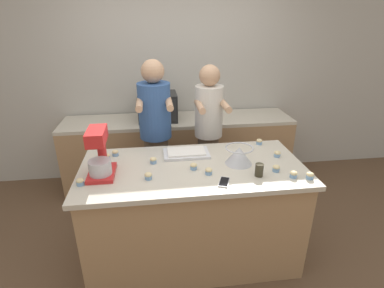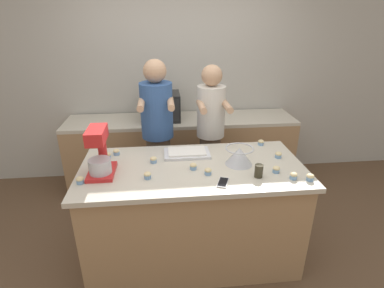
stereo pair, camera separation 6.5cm
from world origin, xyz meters
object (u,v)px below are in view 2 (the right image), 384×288
(person_right, at_px, (210,137))
(mixing_bowl, at_px, (239,156))
(cupcake_6, at_px, (108,156))
(cupcake_1, at_px, (147,175))
(cupcake_11, at_px, (261,142))
(drinking_glass, at_px, (259,171))
(cupcake_4, at_px, (278,155))
(cupcake_5, at_px, (294,176))
(stand_mixer, at_px, (100,154))
(cupcake_10, at_px, (208,171))
(microwave_oven, at_px, (161,107))
(cupcake_0, at_px, (310,177))
(cupcake_9, at_px, (153,160))
(baking_tray, at_px, (187,153))
(person_left, at_px, (158,137))
(cupcake_3, at_px, (193,166))
(cupcake_2, at_px, (276,169))
(cell_phone, at_px, (223,182))
(cupcake_7, at_px, (80,180))
(cupcake_8, at_px, (116,152))

(person_right, relative_size, mixing_bowl, 6.95)
(cupcake_6, bearing_deg, cupcake_1, -47.40)
(cupcake_6, relative_size, cupcake_11, 1.00)
(drinking_glass, bearing_deg, cupcake_4, 48.35)
(mixing_bowl, xyz_separation_m, cupcake_5, (0.35, -0.28, -0.05))
(stand_mixer, xyz_separation_m, cupcake_6, (0.00, 0.27, -0.14))
(drinking_glass, xyz_separation_m, cupcake_11, (0.21, 0.59, -0.02))
(cupcake_1, height_order, cupcake_10, same)
(microwave_oven, height_order, cupcake_0, microwave_oven)
(microwave_oven, bearing_deg, cupcake_9, -93.45)
(baking_tray, relative_size, microwave_oven, 0.88)
(person_left, xyz_separation_m, cupcake_6, (-0.43, -0.52, 0.05))
(baking_tray, distance_m, cupcake_9, 0.32)
(cupcake_3, xyz_separation_m, cupcake_9, (-0.32, 0.15, 0.00))
(person_left, bearing_deg, cupcake_10, -66.31)
(cupcake_1, distance_m, cupcake_4, 1.15)
(cupcake_10, bearing_deg, cupcake_2, -2.51)
(drinking_glass, bearing_deg, person_left, 128.54)
(cupcake_11, bearing_deg, cupcake_5, -86.19)
(drinking_glass, bearing_deg, mixing_bowl, 113.52)
(microwave_oven, relative_size, cupcake_9, 8.13)
(person_left, bearing_deg, cupcake_4, -32.23)
(stand_mixer, height_order, drinking_glass, stand_mixer)
(person_left, distance_m, cupcake_6, 0.68)
(microwave_oven, relative_size, cupcake_1, 8.13)
(microwave_oven, height_order, cell_phone, microwave_oven)
(cupcake_4, bearing_deg, cupcake_9, 179.21)
(person_right, height_order, cupcake_2, person_right)
(stand_mixer, bearing_deg, cupcake_0, -9.64)
(baking_tray, height_order, drinking_glass, drinking_glass)
(microwave_oven, bearing_deg, cupcake_7, -111.91)
(cupcake_5, height_order, cupcake_10, same)
(cupcake_5, bearing_deg, cupcake_11, 93.81)
(cupcake_9, bearing_deg, cupcake_2, -15.70)
(person_right, relative_size, cupcake_2, 28.86)
(cupcake_2, distance_m, cupcake_8, 1.38)
(cupcake_1, relative_size, cupcake_9, 1.00)
(person_right, xyz_separation_m, cupcake_0, (0.59, -1.06, 0.07))
(stand_mixer, distance_m, cupcake_10, 0.84)
(cupcake_2, bearing_deg, cupcake_1, 179.53)
(stand_mixer, bearing_deg, cupcake_8, 78.61)
(cupcake_6, relative_size, cupcake_7, 1.00)
(cupcake_3, bearing_deg, cupcake_11, 31.26)
(cupcake_1, relative_size, cupcake_3, 1.00)
(cupcake_0, xyz_separation_m, cupcake_6, (-1.57, 0.54, 0.00))
(mixing_bowl, distance_m, drinking_glass, 0.25)
(cupcake_10, bearing_deg, cupcake_3, 137.66)
(mixing_bowl, bearing_deg, baking_tray, 151.33)
(microwave_oven, xyz_separation_m, cupcake_9, (-0.07, -1.22, -0.11))
(cupcake_2, relative_size, cupcake_6, 1.00)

